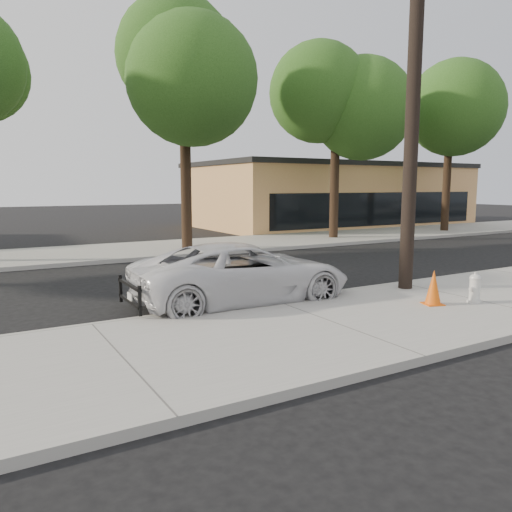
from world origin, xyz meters
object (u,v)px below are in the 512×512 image
Objects in this scene: police_cruiser at (243,273)px; traffic_cone at (433,288)px; fire_hydrant at (475,289)px; utility_pole at (413,103)px.

traffic_cone is at bearing -128.07° from police_cruiser.
traffic_cone reaches higher than fire_hydrant.
fire_hydrant is at bearing -19.01° from traffic_cone.
fire_hydrant is at bearing -86.17° from utility_pole.
utility_pole is at bearing -103.83° from police_cruiser.
police_cruiser is at bearing 139.46° from traffic_cone.
police_cruiser is 8.05× the size of fire_hydrant.
utility_pole is 14.17× the size of fire_hydrant.
fire_hydrant is 0.83× the size of traffic_cone.
police_cruiser is (-4.04, 1.18, -3.99)m from utility_pole.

